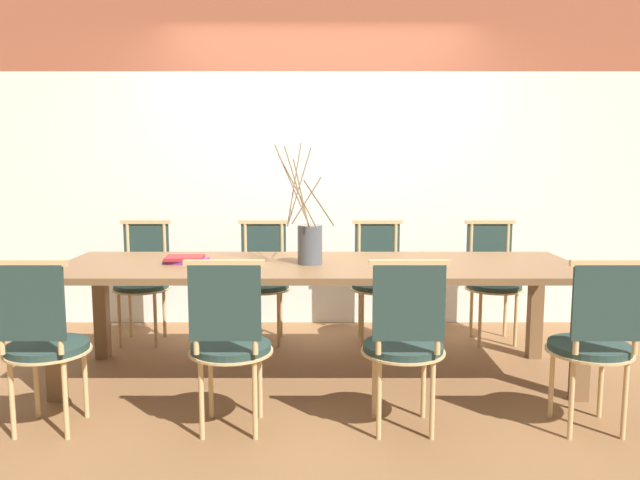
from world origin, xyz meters
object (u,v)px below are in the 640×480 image
at_px(dining_table, 320,275).
at_px(chair_near_center, 406,339).
at_px(book_stack, 188,259).
at_px(vase_centerpiece, 311,242).
at_px(chair_far_center, 380,277).

bearing_deg(dining_table, chair_near_center, -61.86).
xyz_separation_m(dining_table, book_stack, (-0.85, 0.04, 0.10)).
height_order(vase_centerpiece, book_stack, vase_centerpiece).
xyz_separation_m(dining_table, chair_near_center, (0.44, -0.82, -0.17)).
bearing_deg(book_stack, chair_far_center, 30.81).
height_order(dining_table, vase_centerpiece, vase_centerpiece).
distance_m(chair_far_center, book_stack, 1.55).
distance_m(chair_near_center, vase_centerpiece, 1.02).
xyz_separation_m(dining_table, chair_far_center, (0.46, 0.82, -0.17)).
xyz_separation_m(chair_near_center, book_stack, (-1.29, 0.87, 0.27)).
bearing_deg(chair_far_center, book_stack, 30.81).
relative_size(dining_table, vase_centerpiece, 4.30).
bearing_deg(dining_table, chair_far_center, 60.78).
bearing_deg(book_stack, chair_near_center, -33.92).
distance_m(dining_table, vase_centerpiece, 0.22).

